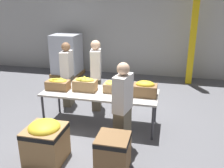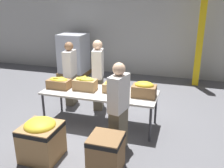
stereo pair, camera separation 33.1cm
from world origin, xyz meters
name	(u,v)px [view 2 (the right image)]	position (x,y,z in m)	size (l,w,h in m)	color
ground_plane	(100,124)	(0.00, 0.00, 0.00)	(30.00, 30.00, 0.00)	slate
wall_back	(139,17)	(0.00, 3.95, 2.00)	(16.00, 0.08, 4.00)	#B7B7B2
sorting_table	(100,94)	(0.00, 0.00, 0.70)	(2.41, 0.89, 0.75)	beige
banana_box_0	(59,83)	(-0.92, -0.05, 0.87)	(0.49, 0.29, 0.26)	olive
banana_box_1	(85,83)	(-0.34, 0.01, 0.90)	(0.49, 0.27, 0.30)	tan
banana_box_2	(113,86)	(0.26, 0.08, 0.87)	(0.38, 0.29, 0.25)	tan
banana_box_3	(144,89)	(0.93, 0.01, 0.91)	(0.47, 0.32, 0.31)	olive
volunteer_0	(98,76)	(-0.32, 0.78, 0.85)	(0.32, 0.49, 1.70)	#6B604C
volunteer_1	(119,108)	(0.63, -0.80, 0.81)	(0.30, 0.47, 1.62)	#6B604C
volunteer_2	(70,74)	(-1.08, 0.83, 0.80)	(0.25, 0.45, 1.61)	#6B604C
donation_bin_0	(41,138)	(-0.54, -1.44, 0.39)	(0.62, 0.62, 0.73)	#A37A4C
donation_bin_1	(106,152)	(0.61, -1.44, 0.33)	(0.51, 0.51, 0.61)	olive
support_pillar	(202,20)	(2.01, 3.34, 2.00)	(0.19, 0.19, 4.00)	yellow
pallet_stack_0	(74,55)	(-2.11, 3.20, 0.72)	(0.96, 0.96, 1.46)	olive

